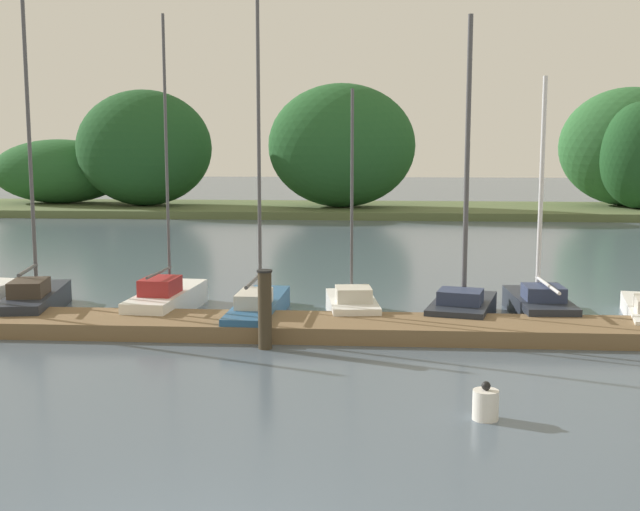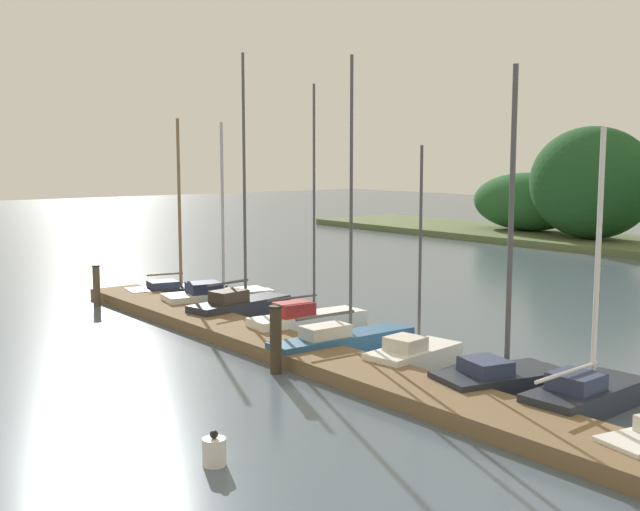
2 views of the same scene
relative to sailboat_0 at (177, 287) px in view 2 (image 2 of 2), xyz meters
name	(u,v)px [view 2 (image 2 of 2)]	position (x,y,z in m)	size (l,w,h in m)	color
dock_pier	(326,361)	(11.07, -1.80, -0.18)	(25.17, 1.80, 0.35)	brown
sailboat_0	(177,287)	(0.00, 0.00, 0.00)	(1.81, 3.75, 6.48)	#232833
sailboat_1	(219,296)	(2.80, 0.13, 0.03)	(1.79, 3.93, 6.25)	white
sailboat_2	(242,304)	(4.68, -0.16, 0.09)	(1.59, 3.87, 8.31)	#232833
sailboat_3	(309,320)	(7.89, 0.12, 0.04)	(1.31, 3.77, 7.15)	white
sailboat_4	(345,339)	(10.22, -0.50, 0.02)	(1.05, 4.46, 7.68)	#285684
sailboat_5	(415,354)	(12.38, -0.05, -0.02)	(1.41, 2.91, 5.39)	white
sailboat_6	(502,374)	(15.00, -0.03, 0.07)	(1.93, 3.18, 7.05)	#232833
sailboat_7	(588,391)	(16.85, 0.43, 0.02)	(1.31, 3.57, 5.70)	#232833
mooring_piling_0	(97,285)	(-0.15, -3.01, 0.35)	(0.28, 0.28, 1.40)	brown
mooring_piling_1	(276,339)	(10.71, -3.04, 0.47)	(0.32, 0.32, 1.63)	#3D3323
channel_buoy_0	(214,451)	(14.67, -7.06, -0.11)	(0.40, 0.40, 0.60)	white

